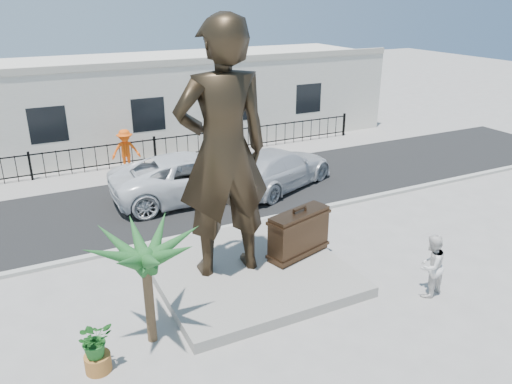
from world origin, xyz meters
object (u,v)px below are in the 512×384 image
suitcase (299,233)px  tourist (431,266)px  statue (223,152)px  car_white (193,176)px

suitcase → tourist: 3.75m
statue → car_white: size_ratio=1.08×
tourist → car_white: (-3.25, 9.38, 0.02)m
statue → suitcase: size_ratio=3.50×
statue → suitcase: 3.56m
statue → tourist: bearing=149.4°
tourist → car_white: car_white is taller
car_white → statue: bearing=170.0°
car_white → tourist: bearing=-159.4°
suitcase → car_white: 6.46m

